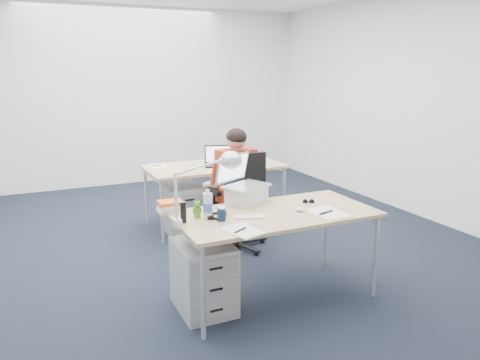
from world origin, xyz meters
name	(u,v)px	position (x,y,z in m)	size (l,w,h in m)	color
floor	(205,259)	(0.00, 0.00, 0.00)	(7.00, 7.00, 0.00)	black
room	(201,83)	(0.00, 0.00, 1.71)	(6.02, 7.02, 2.80)	white
desk_near	(275,218)	(0.25, -0.97, 0.68)	(1.60, 0.80, 0.73)	tan
desk_far	(215,169)	(0.50, 0.96, 0.68)	(1.60, 0.80, 0.73)	tan
office_chair	(238,221)	(0.42, 0.13, 0.30)	(0.67, 0.67, 1.05)	black
seated_person	(230,187)	(0.41, 0.30, 0.63)	(0.41, 0.70, 1.25)	#A23117
drawer_pedestal_near	(204,277)	(-0.35, -0.93, 0.28)	(0.40, 0.50, 0.55)	#ABAEB0
drawer_pedestal_far	(183,209)	(0.06, 0.86, 0.28)	(0.40, 0.50, 0.55)	#ABAEB0
silver_laptop	(246,180)	(0.16, -0.63, 0.93)	(0.38, 0.30, 0.40)	silver
wireless_keyboard	(249,217)	(0.00, -1.00, 0.74)	(0.24, 0.10, 0.01)	white
computer_mouse	(300,210)	(0.44, -1.03, 0.75)	(0.06, 0.09, 0.03)	white
headphones	(216,215)	(-0.22, -0.89, 0.75)	(0.20, 0.15, 0.03)	black
can_koozie	(221,214)	(-0.22, -0.98, 0.78)	(0.07, 0.07, 0.11)	#13203D
water_bottle	(208,204)	(-0.30, -0.90, 0.84)	(0.07, 0.07, 0.23)	silver
bear_figurine	(197,209)	(-0.36, -0.84, 0.80)	(0.07, 0.05, 0.14)	#357820
book_stack	(171,207)	(-0.50, -0.62, 0.78)	(0.21, 0.15, 0.09)	silver
cordless_phone	(183,213)	(-0.50, -0.91, 0.81)	(0.04, 0.03, 0.16)	black
papers_left	(243,231)	(-0.18, -1.28, 0.73)	(0.20, 0.28, 0.01)	#F5FF93
papers_right	(328,213)	(0.60, -1.19, 0.74)	(0.22, 0.32, 0.01)	#F5FF93
sunglasses	(308,202)	(0.63, -0.86, 0.74)	(0.10, 0.05, 0.02)	black
desk_lamp	(198,188)	(-0.41, -1.00, 1.00)	(0.48, 0.18, 0.55)	silver
dark_laptop	(219,156)	(0.54, 0.89, 0.85)	(0.34, 0.33, 0.25)	black
far_cup	(227,159)	(0.69, 1.02, 0.78)	(0.07, 0.07, 0.10)	white
far_papers	(158,166)	(-0.13, 1.17, 0.73)	(0.18, 0.26, 0.01)	white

